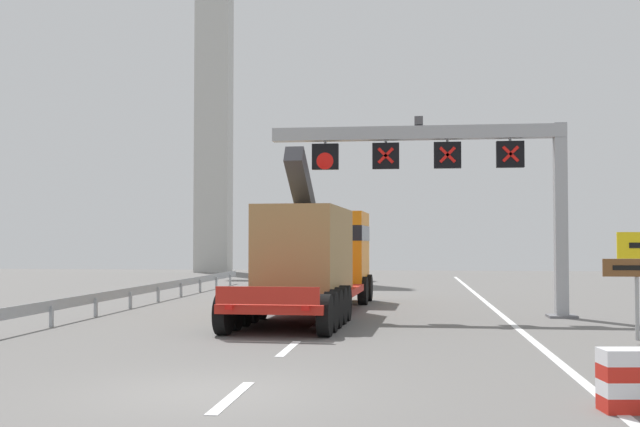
# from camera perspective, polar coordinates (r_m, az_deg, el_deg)

# --- Properties ---
(ground) EXTENTS (112.00, 112.00, 0.00)m
(ground) POSITION_cam_1_polar(r_m,az_deg,el_deg) (13.15, -8.00, -12.74)
(ground) COLOR slate
(lane_markings) EXTENTS (0.20, 42.23, 0.01)m
(lane_markings) POSITION_cam_1_polar(r_m,az_deg,el_deg) (26.58, 0.61, -7.34)
(lane_markings) COLOR silver
(lane_markings) RESTS_ON ground
(edge_line_right) EXTENTS (0.20, 63.00, 0.01)m
(edge_line_right) POSITION_cam_1_polar(r_m,az_deg,el_deg) (24.79, 13.61, -7.66)
(edge_line_right) COLOR silver
(edge_line_right) RESTS_ON ground
(overhead_lane_gantry) EXTENTS (9.95, 0.90, 6.62)m
(overhead_lane_gantry) POSITION_cam_1_polar(r_m,az_deg,el_deg) (26.46, 9.90, 3.58)
(overhead_lane_gantry) COLOR #9EA0A5
(overhead_lane_gantry) RESTS_ON ground
(heavy_haul_truck_red) EXTENTS (3.45, 14.14, 5.30)m
(heavy_haul_truck_red) POSITION_cam_1_polar(r_m,az_deg,el_deg) (27.82, -0.15, -3.01)
(heavy_haul_truck_red) COLOR red
(heavy_haul_truck_red) RESTS_ON ground
(tourist_info_sign_brown) EXTENTS (1.66, 0.15, 2.02)m
(tourist_info_sign_brown) POSITION_cam_1_polar(r_m,az_deg,el_deg) (21.15, 21.99, -4.32)
(tourist_info_sign_brown) COLOR #9EA0A5
(tourist_info_sign_brown) RESTS_ON ground
(crash_barrier_striped) EXTENTS (1.06, 0.62, 0.90)m
(crash_barrier_striped) POSITION_cam_1_polar(r_m,az_deg,el_deg) (12.40, 21.92, -11.15)
(crash_barrier_striped) COLOR red
(crash_barrier_striped) RESTS_ON ground
(guardrail_left) EXTENTS (0.13, 35.00, 0.76)m
(guardrail_left) POSITION_cam_1_polar(r_m,az_deg,el_deg) (29.92, -13.66, -5.63)
(guardrail_left) COLOR #999EA3
(guardrail_left) RESTS_ON ground
(bridge_pylon_distant) EXTENTS (9.00, 2.00, 40.89)m
(bridge_pylon_distant) POSITION_cam_1_polar(r_m,az_deg,el_deg) (67.48, -7.66, 13.75)
(bridge_pylon_distant) COLOR #B7B7B2
(bridge_pylon_distant) RESTS_ON ground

